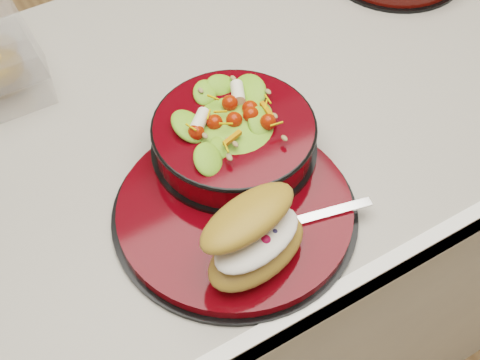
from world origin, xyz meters
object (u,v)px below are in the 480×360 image
croissant (254,237)px  fork (300,220)px  island_counter (243,249)px  salad_bowl (234,132)px  dinner_plate (236,211)px

croissant → fork: croissant is taller
island_counter → croissant: croissant is taller
island_counter → salad_bowl: salad_bowl is taller
salad_bowl → croissant: 0.18m
dinner_plate → salad_bowl: (0.05, 0.09, 0.05)m
island_counter → salad_bowl: bearing=-126.7°
dinner_plate → fork: 0.09m
island_counter → fork: fork is taller
island_counter → salad_bowl: 0.52m
dinner_plate → fork: bearing=-47.2°
island_counter → salad_bowl: (-0.08, -0.11, 0.50)m
salad_bowl → island_counter: bearing=53.3°
island_counter → dinner_plate: (-0.13, -0.20, 0.46)m
fork → salad_bowl: bearing=16.8°
island_counter → fork: 0.54m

